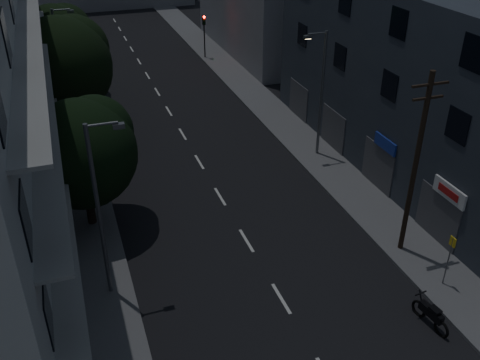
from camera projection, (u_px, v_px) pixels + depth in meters
ground at (181, 131)px, 38.51m from camera, size 160.00×160.00×0.00m
sidewalk_left at (73, 145)px, 36.34m from camera, size 3.00×90.00×0.15m
sidewalk_right at (277, 117)px, 40.61m from camera, size 3.00×90.00×0.15m
lane_markings at (163, 101)px, 43.63m from camera, size 0.15×60.50×0.01m
building_right at (429, 90)px, 30.17m from camera, size 6.19×28.00×11.00m
tree_near at (82, 149)px, 26.17m from camera, size 5.51×5.51×6.80m
tree_mid at (62, 63)px, 35.25m from camera, size 6.67×6.67×8.21m
tree_far at (56, 40)px, 42.06m from camera, size 5.96×5.96×7.37m
traffic_signal_far_right at (204, 28)px, 52.08m from camera, size 0.28×0.37×4.10m
traffic_signal_far_left at (65, 44)px, 47.00m from camera, size 0.28×0.37×4.10m
street_lamp_left_near at (101, 205)px, 21.43m from camera, size 1.51×0.25×8.00m
street_lamp_right at (320, 89)px, 32.98m from camera, size 1.51×0.25×8.00m
street_lamp_left_far at (62, 60)px, 38.11m from camera, size 1.51×0.25×8.00m
utility_pole at (416, 163)px, 23.96m from camera, size 1.80×0.24×9.00m
bus_stop_sign at (450, 252)px, 23.14m from camera, size 0.06×0.35×2.52m
motorcycle at (430, 315)px, 21.76m from camera, size 0.60×2.05×1.32m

